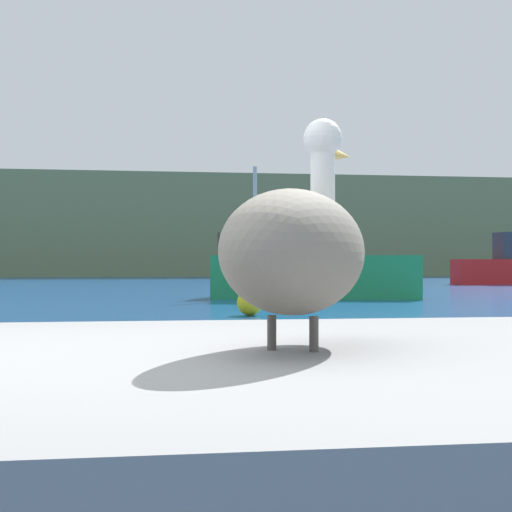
{
  "coord_description": "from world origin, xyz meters",
  "views": [
    {
      "loc": [
        0.69,
        -2.46,
        1.06
      ],
      "look_at": [
        4.18,
        20.84,
        1.27
      ],
      "focal_mm": 54.49,
      "sensor_mm": 36.0,
      "label": 1
    }
  ],
  "objects_px": {
    "pelican": "(298,248)",
    "fishing_boat_red": "(508,265)",
    "mooring_buoy": "(250,302)",
    "fishing_boat_green": "(310,268)"
  },
  "relations": [
    {
      "from": "fishing_boat_red",
      "to": "fishing_boat_green",
      "type": "height_order",
      "value": "fishing_boat_red"
    },
    {
      "from": "pelican",
      "to": "mooring_buoy",
      "type": "relative_size",
      "value": 2.23
    },
    {
      "from": "mooring_buoy",
      "to": "fishing_boat_red",
      "type": "bearing_deg",
      "value": 52.6
    },
    {
      "from": "pelican",
      "to": "fishing_boat_red",
      "type": "distance_m",
      "value": 38.09
    },
    {
      "from": "fishing_boat_green",
      "to": "mooring_buoy",
      "type": "relative_size",
      "value": 12.07
    },
    {
      "from": "pelican",
      "to": "fishing_boat_green",
      "type": "distance_m",
      "value": 20.79
    },
    {
      "from": "pelican",
      "to": "mooring_buoy",
      "type": "distance_m",
      "value": 13.11
    },
    {
      "from": "fishing_boat_green",
      "to": "mooring_buoy",
      "type": "height_order",
      "value": "fishing_boat_green"
    },
    {
      "from": "pelican",
      "to": "mooring_buoy",
      "type": "xyz_separation_m",
      "value": [
        1.68,
        12.98,
        -0.85
      ]
    },
    {
      "from": "fishing_boat_red",
      "to": "mooring_buoy",
      "type": "height_order",
      "value": "fishing_boat_red"
    }
  ]
}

